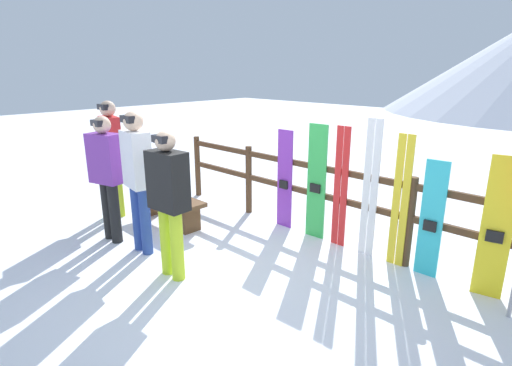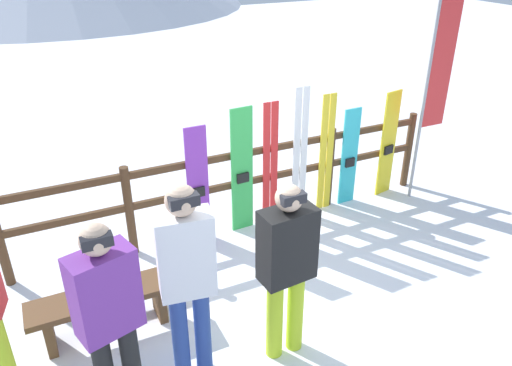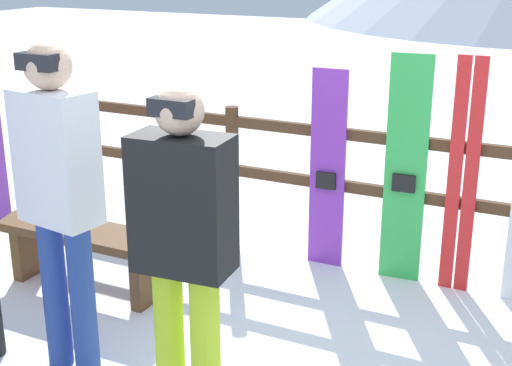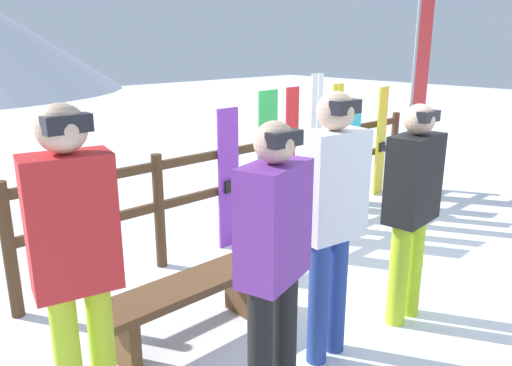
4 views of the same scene
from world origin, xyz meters
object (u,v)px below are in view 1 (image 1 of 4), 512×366
person_purple (107,171)px  snowboard_purple (285,180)px  snowboard_cyan (431,220)px  ski_pair_red (341,187)px  ski_pair_white (370,189)px  ski_pair_yellow (401,202)px  bench (170,203)px  person_black (169,195)px  person_red (112,149)px  snowboard_yellow (496,229)px  person_white (137,172)px  snowboard_green (316,183)px

person_purple → snowboard_purple: person_purple is taller
person_purple → snowboard_cyan: size_ratio=1.26×
ski_pair_red → ski_pair_white: bearing=0.0°
ski_pair_yellow → snowboard_cyan: bearing=-0.6°
bench → person_black: bearing=-33.7°
person_red → snowboard_yellow: person_red is taller
snowboard_cyan → snowboard_yellow: 0.64m
snowboard_purple → snowboard_yellow: snowboard_yellow is taller
person_purple → person_white: size_ratio=0.94×
person_purple → person_red: (-0.88, 0.52, 0.09)m
ski_pair_yellow → snowboard_cyan: size_ratio=1.18×
snowboard_green → ski_pair_yellow: 1.19m
person_red → ski_pair_red: person_red is taller
bench → snowboard_purple: size_ratio=0.92×
snowboard_yellow → person_purple: bearing=-153.9°
snowboard_cyan → snowboard_yellow: (0.63, 0.00, 0.07)m
snowboard_green → snowboard_cyan: 1.57m
person_white → snowboard_yellow: person_white is taller
person_black → person_red: size_ratio=0.92×
person_purple → person_red: bearing=149.3°
person_black → person_purple: size_ratio=0.98×
ski_pair_yellow → snowboard_yellow: 1.00m
snowboard_green → person_purple: bearing=-133.7°
bench → snowboard_green: size_ratio=0.84×
person_purple → ski_pair_red: (2.32, 2.03, -0.19)m
ski_pair_red → snowboard_cyan: size_ratio=1.19×
ski_pair_yellow → snowboard_yellow: size_ratio=1.07×
person_black → ski_pair_red: person_black is taller
snowboard_green → snowboard_cyan: snowboard_green is taller
person_purple → snowboard_yellow: (4.13, 2.02, -0.25)m
person_white → ski_pair_red: person_white is taller
snowboard_purple → ski_pair_red: ski_pair_red is taller
bench → snowboard_yellow: 4.25m
bench → snowboard_green: 2.24m
person_purple → snowboard_yellow: bearing=26.1°
snowboard_purple → ski_pair_red: (0.94, 0.00, 0.08)m
ski_pair_white → snowboard_cyan: ski_pair_white is taller
person_red → snowboard_cyan: bearing=18.9°
bench → ski_pair_white: (2.68, 1.11, 0.54)m
person_purple → snowboard_yellow: person_purple is taller
person_red → snowboard_green: size_ratio=1.14×
snowboard_cyan → snowboard_green: bearing=180.0°
snowboard_yellow → snowboard_cyan: bearing=-180.0°
snowboard_yellow → person_red: bearing=-163.3°
person_purple → snowboard_cyan: 4.05m
bench → ski_pair_red: ski_pair_red is taller
snowboard_purple → ski_pair_white: ski_pair_white is taller
person_purple → snowboard_cyan: person_purple is taller
person_black → snowboard_cyan: person_black is taller
person_purple → ski_pair_white: 3.41m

